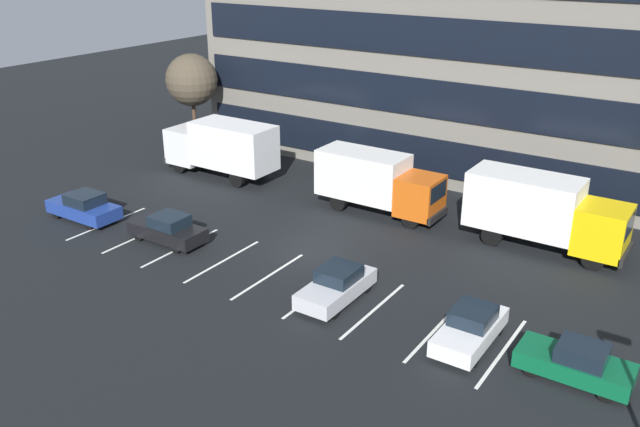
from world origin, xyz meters
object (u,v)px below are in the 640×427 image
(sedan_white, at_px, (470,328))
(box_truck_yellow, at_px, (543,210))
(box_truck_orange, at_px, (377,180))
(sedan_navy, at_px, (84,207))
(bare_tree, at_px, (192,80))
(sedan_forest, at_px, (576,363))
(sedan_black, at_px, (168,229))
(sedan_silver, at_px, (337,285))
(box_truck_white, at_px, (222,146))

(sedan_white, bearing_deg, box_truck_yellow, 92.37)
(box_truck_orange, height_order, box_truck_yellow, box_truck_yellow)
(sedan_navy, xyz_separation_m, sedan_white, (22.60, 0.15, -0.05))
(sedan_navy, relative_size, bare_tree, 0.62)
(sedan_forest, height_order, sedan_white, sedan_white)
(sedan_black, distance_m, sedan_forest, 20.52)
(box_truck_orange, xyz_separation_m, sedan_silver, (3.51, -9.77, -1.22))
(sedan_black, xyz_separation_m, sedan_navy, (-6.05, -0.44, 0.03))
(box_truck_orange, distance_m, sedan_navy, 16.40)
(sedan_black, relative_size, sedan_forest, 1.05)
(sedan_navy, bearing_deg, box_truck_orange, 37.44)
(sedan_navy, bearing_deg, box_truck_white, 81.04)
(sedan_black, bearing_deg, sedan_forest, -1.04)
(sedan_white, distance_m, bare_tree, 30.34)
(sedan_black, xyz_separation_m, sedan_forest, (20.52, -0.37, -0.03))
(box_truck_white, xyz_separation_m, sedan_white, (21.05, -9.68, -1.39))
(sedan_silver, bearing_deg, box_truck_yellow, 60.86)
(box_truck_yellow, bearing_deg, box_truck_white, -178.55)
(box_truck_yellow, distance_m, sedan_navy, 24.51)
(sedan_black, bearing_deg, sedan_white, -0.99)
(sedan_navy, bearing_deg, sedan_silver, 0.59)
(sedan_black, bearing_deg, sedan_silver, -1.47)
(box_truck_orange, height_order, sedan_silver, box_truck_orange)
(sedan_white, bearing_deg, box_truck_white, 155.30)
(sedan_navy, relative_size, sedan_forest, 1.09)
(box_truck_white, relative_size, sedan_black, 1.90)
(sedan_black, height_order, sedan_forest, sedan_black)
(box_truck_orange, relative_size, sedan_navy, 1.70)
(box_truck_yellow, xyz_separation_m, sedan_forest, (4.40, -10.29, -1.39))
(box_truck_yellow, distance_m, sedan_white, 10.30)
(box_truck_orange, height_order, sedan_navy, box_truck_orange)
(sedan_black, xyz_separation_m, bare_tree, (-10.36, 13.04, 4.39))
(sedan_navy, bearing_deg, bare_tree, 107.71)
(sedan_white, bearing_deg, sedan_navy, -179.61)
(bare_tree, bearing_deg, sedan_white, -26.35)
(box_truck_white, distance_m, sedan_silver, 17.85)
(sedan_silver, bearing_deg, box_truck_orange, 109.78)
(sedan_forest, height_order, bare_tree, bare_tree)
(sedan_forest, xyz_separation_m, sedan_silver, (-10.08, 0.10, 0.03))
(box_truck_white, distance_m, box_truck_yellow, 20.63)
(sedan_navy, height_order, sedan_forest, sedan_navy)
(box_truck_white, distance_m, sedan_black, 10.51)
(sedan_silver, bearing_deg, bare_tree, 147.40)
(box_truck_yellow, relative_size, sedan_white, 1.96)
(box_truck_yellow, distance_m, sedan_black, 18.97)
(sedan_navy, distance_m, sedan_silver, 16.50)
(box_truck_white, height_order, sedan_forest, box_truck_white)
(sedan_silver, distance_m, bare_tree, 25.08)
(sedan_navy, bearing_deg, sedan_black, 4.14)
(box_truck_yellow, relative_size, bare_tree, 1.13)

